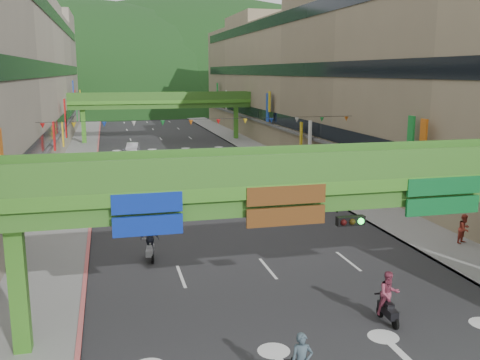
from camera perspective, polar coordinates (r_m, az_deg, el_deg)
name	(u,v)px	position (r m, az deg, el deg)	size (l,w,h in m)	color
road_slab	(176,157)	(64.24, -6.88, 2.47)	(18.00, 140.00, 0.02)	#28282B
sidewalk_left	(80,160)	(63.85, -16.73, 2.07)	(4.00, 140.00, 0.15)	gray
sidewalk_right	(264,153)	(66.44, 2.58, 2.89)	(4.00, 140.00, 0.15)	gray
curb_left	(97,159)	(63.78, -15.02, 2.16)	(0.20, 140.00, 0.18)	#CC5959
curb_right	(249,153)	(65.93, 1.00, 2.85)	(0.20, 140.00, 0.18)	gray
building_row_right	(326,76)	(68.38, 9.16, 10.90)	(12.80, 95.00, 19.00)	gray
overpass_near	(343,199)	(20.84, 10.89, -1.99)	(28.00, 12.27, 7.10)	#4C9E2D
overpass_far	(162,104)	(78.50, -8.35, 8.02)	(28.00, 2.20, 7.10)	#4C9E2D
hill_left	(83,105)	(173.43, -16.45, 7.72)	(168.00, 140.00, 112.00)	#1C4419
hill_right	(200,100)	(195.99, -4.33, 8.53)	(208.00, 176.00, 128.00)	#1C4419
bunting_string	(205,122)	(43.85, -3.79, 6.19)	(26.00, 0.36, 0.47)	black
scooter_rider_mid	(389,297)	(22.71, 15.57, -11.90)	(0.94, 1.60, 2.19)	black
scooter_rider_left	(150,242)	(29.21, -9.61, -6.56)	(1.04, 1.59, 2.04)	gray
scooter_rider_far	(124,158)	(57.87, -12.32, 2.28)	(0.88, 1.59, 1.98)	#88020B
parked_scooter_row	(302,187)	(44.76, 6.66, -0.80)	(1.60, 7.15, 1.08)	black
car_silver	(133,148)	(67.88, -11.38, 3.36)	(1.40, 4.00, 1.32)	silver
car_yellow	(192,165)	(54.59, -5.15, 1.64)	(1.64, 4.07, 1.39)	#C17729
pedestrian_red	(464,231)	(33.88, 22.79, -5.06)	(0.84, 0.66, 1.73)	#A63628
pedestrian_dark	(281,161)	(56.12, 4.43, 2.07)	(0.98, 0.41, 1.67)	black
pedestrian_blue	(286,163)	(54.98, 4.91, 1.80)	(0.72, 0.47, 1.55)	#28374C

